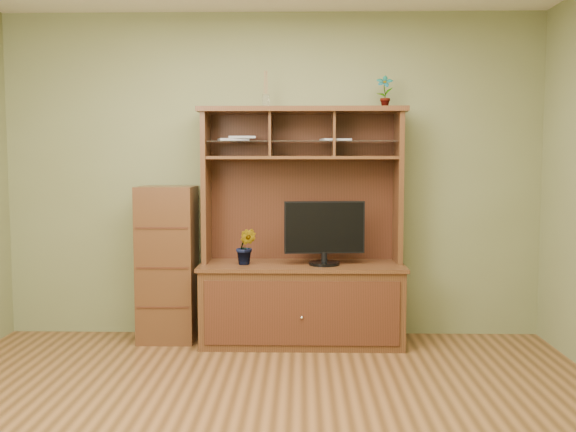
{
  "coord_description": "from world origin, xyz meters",
  "views": [
    {
      "loc": [
        0.25,
        -3.4,
        1.48
      ],
      "look_at": [
        0.15,
        1.2,
        1.08
      ],
      "focal_mm": 40.0,
      "sensor_mm": 36.0,
      "label": 1
    }
  ],
  "objects": [
    {
      "name": "room",
      "position": [
        0.0,
        0.0,
        1.35
      ],
      "size": [
        4.54,
        4.04,
        2.74
      ],
      "color": "#503216",
      "rests_on": "ground"
    },
    {
      "name": "media_hutch",
      "position": [
        0.25,
        1.73,
        0.52
      ],
      "size": [
        1.66,
        0.61,
        1.9
      ],
      "color": "#422713",
      "rests_on": "room"
    },
    {
      "name": "monitor",
      "position": [
        0.43,
        1.65,
        0.92
      ],
      "size": [
        0.64,
        0.25,
        0.51
      ],
      "rotation": [
        0.0,
        0.0,
        0.09
      ],
      "color": "black",
      "rests_on": "media_hutch"
    },
    {
      "name": "orchid_plant",
      "position": [
        -0.2,
        1.65,
        0.8
      ],
      "size": [
        0.18,
        0.15,
        0.29
      ],
      "primitive_type": "imported",
      "rotation": [
        0.0,
        0.0,
        -0.17
      ],
      "color": "#2B5C1F",
      "rests_on": "media_hutch"
    },
    {
      "name": "top_plant",
      "position": [
        0.91,
        1.8,
        2.03
      ],
      "size": [
        0.15,
        0.12,
        0.26
      ],
      "primitive_type": "imported",
      "rotation": [
        0.0,
        0.0,
        -0.17
      ],
      "color": "#3D6F26",
      "rests_on": "media_hutch"
    },
    {
      "name": "reed_diffuser",
      "position": [
        -0.04,
        1.81,
        2.02
      ],
      "size": [
        0.06,
        0.06,
        0.3
      ],
      "color": "silver",
      "rests_on": "media_hutch"
    },
    {
      "name": "magazines",
      "position": [
        -0.02,
        1.8,
        1.65
      ],
      "size": [
        1.09,
        0.23,
        0.04
      ],
      "color": "#9E9EA3",
      "rests_on": "media_hutch"
    },
    {
      "name": "side_cabinet",
      "position": [
        -0.85,
        1.78,
        0.63
      ],
      "size": [
        0.45,
        0.41,
        1.27
      ],
      "color": "#422713",
      "rests_on": "room"
    }
  ]
}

